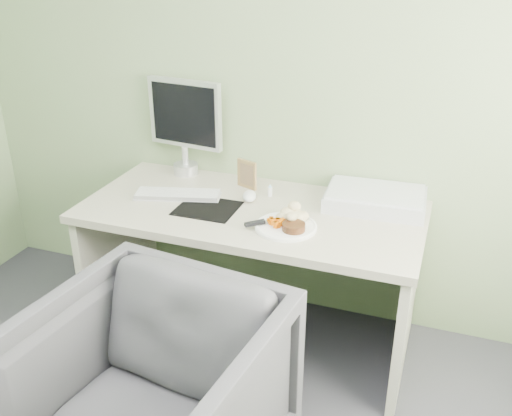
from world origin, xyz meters
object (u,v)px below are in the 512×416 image
(monitor, at_px, (185,122))
(plate, at_px, (286,227))
(desk_chair, at_px, (151,404))
(scanner, at_px, (375,200))
(desk, at_px, (251,242))

(monitor, bearing_deg, plate, -26.26)
(plate, bearing_deg, desk_chair, -106.19)
(plate, height_order, monitor, monitor)
(plate, bearing_deg, monitor, 146.91)
(plate, height_order, desk_chair, desk_chair)
(monitor, xyz_separation_m, desk_chair, (0.46, -1.28, -0.63))
(plate, bearing_deg, scanner, 47.22)
(plate, distance_m, scanner, 0.49)
(desk, relative_size, monitor, 3.16)
(plate, distance_m, monitor, 0.88)
(monitor, bearing_deg, desk, -26.05)
(desk, xyz_separation_m, plate, (0.21, -0.14, 0.19))
(plate, xyz_separation_m, monitor, (-0.70, 0.46, 0.28))
(desk, bearing_deg, desk_chair, -91.45)
(desk, relative_size, plate, 5.87)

